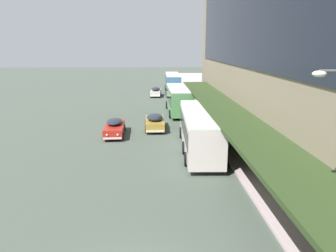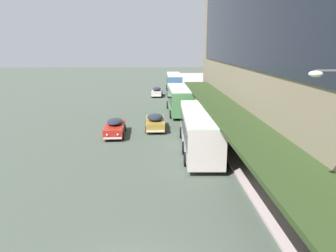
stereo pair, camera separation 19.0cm
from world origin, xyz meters
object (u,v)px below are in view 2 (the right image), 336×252
sedan_trailing_mid (157,92)px  sedan_far_back (115,127)px  sedan_trailing_near (155,122)px  pedestrian_at_kerb (319,228)px  transit_bus_kerbside_rear (174,82)px  transit_bus_kerbside_front (199,129)px  transit_bus_kerbside_far (180,98)px  sedan_oncoming_front (178,97)px

sedan_trailing_mid → sedan_far_back: (-4.10, -24.22, -0.00)m
sedan_trailing_near → pedestrian_at_kerb: pedestrian_at_kerb is taller
transit_bus_kerbside_rear → pedestrian_at_kerb: 47.87m
sedan_far_back → pedestrian_at_kerb: bearing=-60.9°
transit_bus_kerbside_rear → sedan_trailing_mid: (-3.13, -4.75, -1.13)m
sedan_trailing_mid → pedestrian_at_kerb: 43.47m
transit_bus_kerbside_front → transit_bus_kerbside_rear: (-0.14, 34.02, 0.06)m
transit_bus_kerbside_far → pedestrian_at_kerb: size_ratio=5.17×
sedan_trailing_mid → pedestrian_at_kerb: pedestrian_at_kerb is taller
sedan_oncoming_front → pedestrian_at_kerb: pedestrian_at_kerb is taller
transit_bus_kerbside_front → pedestrian_at_kerb: 14.09m
sedan_trailing_mid → sedan_oncoming_front: 6.66m
sedan_trailing_mid → sedan_oncoming_front: sedan_trailing_mid is taller
transit_bus_kerbside_front → transit_bus_kerbside_far: 15.24m
transit_bus_kerbside_rear → transit_bus_kerbside_front: bearing=-89.8°
transit_bus_kerbside_front → transit_bus_kerbside_rear: size_ratio=1.07×
pedestrian_at_kerb → transit_bus_kerbside_front: bearing=102.6°
sedan_trailing_near → sedan_oncoming_front: size_ratio=0.97×
sedan_trailing_mid → transit_bus_kerbside_rear: bearing=56.7°
sedan_trailing_near → sedan_far_back: bearing=-152.4°
transit_bus_kerbside_far → pedestrian_at_kerb: transit_bus_kerbside_far is taller
sedan_trailing_mid → pedestrian_at_kerb: size_ratio=2.35×
sedan_far_back → sedan_oncoming_front: (7.29, 18.37, -0.03)m
transit_bus_kerbside_far → sedan_trailing_near: size_ratio=2.05×
transit_bus_kerbside_rear → sedan_far_back: bearing=-104.0°
transit_bus_kerbside_far → sedan_far_back: size_ratio=1.92×
transit_bus_kerbside_rear → transit_bus_kerbside_far: 18.79m
pedestrian_at_kerb → sedan_far_back: bearing=119.1°
transit_bus_kerbside_rear → sedan_far_back: 29.88m
transit_bus_kerbside_far → sedan_far_back: bearing=-124.1°
transit_bus_kerbside_rear → sedan_trailing_mid: 5.80m
transit_bus_kerbside_far → sedan_trailing_near: 8.80m
sedan_trailing_mid → sedan_oncoming_front: size_ratio=0.90×
transit_bus_kerbside_rear → sedan_far_back: size_ratio=2.10×
sedan_far_back → sedan_oncoming_front: size_ratio=1.03×
sedan_far_back → pedestrian_at_kerb: size_ratio=2.69×
transit_bus_kerbside_rear → transit_bus_kerbside_far: size_ratio=1.09×
sedan_far_back → transit_bus_kerbside_far: bearing=55.9°
transit_bus_kerbside_rear → sedan_trailing_near: size_ratio=2.24×
transit_bus_kerbside_rear → sedan_oncoming_front: size_ratio=2.16×
sedan_trailing_near → sedan_far_back: 4.32m
transit_bus_kerbside_front → sedan_trailing_near: bearing=116.7°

